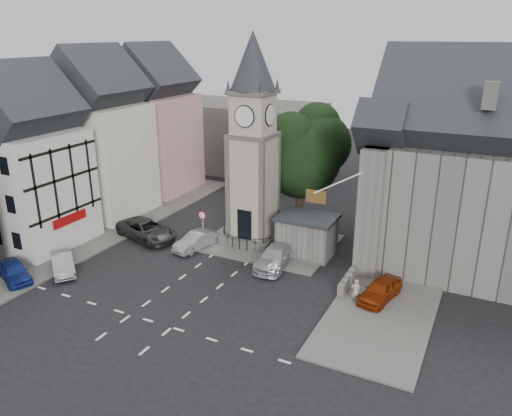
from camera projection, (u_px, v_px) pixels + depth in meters
The scene contains 23 objects.
ground at pixel (201, 282), 34.03m from camera, with size 120.00×120.00×0.00m, color black.
pavement_west at pixel (118, 223), 44.31m from camera, with size 6.00×30.00×0.14m, color #595651.
pavement_east at pixel (403, 269), 35.73m from camera, with size 6.00×26.00×0.14m, color #595651.
central_island at pixel (270, 243), 40.13m from camera, with size 10.00×8.00×0.16m, color #595651.
road_markings at pixel (151, 321), 29.39m from camera, with size 20.00×8.00×0.01m, color silver.
clock_tower at pixel (253, 142), 38.06m from camera, with size 4.86×4.86×16.25m.
stone_shelter at pixel (307, 235), 37.83m from camera, with size 4.30×3.30×3.08m.
town_tree at pixel (301, 147), 41.83m from camera, with size 7.20×7.20×10.80m.
warning_sign_post at pixel (202, 221), 39.28m from camera, with size 0.70×0.19×2.85m.
terrace_pink at pixel (155, 129), 51.83m from camera, with size 8.10×7.60×12.80m.
terrace_cream at pixel (100, 143), 45.07m from camera, with size 8.10×7.60×12.80m.
terrace_tudor at pixel (27, 168), 38.45m from camera, with size 8.10×7.60×12.00m.
backdrop_west at pixel (239, 136), 61.36m from camera, with size 20.00×10.00×8.00m, color #4C4944.
east_building at pixel (472, 181), 34.69m from camera, with size 14.40×11.40×12.60m.
east_boundary_wall at pixel (371, 247), 38.47m from camera, with size 0.40×16.00×0.90m, color #625E5B.
flagpole at pixel (337, 183), 31.71m from camera, with size 3.68×0.10×2.74m.
car_west_blue at pixel (14, 272), 33.98m from camera, with size 1.58×3.93×1.34m, color navy.
car_west_silver at pixel (63, 263), 35.20m from camera, with size 1.39×4.00×1.32m, color #9EA0A5.
car_west_grey at pixel (147, 230), 40.82m from camera, with size 2.62×5.69×1.58m, color #2B2B2D.
car_island_silver at pixel (196, 241), 38.98m from camera, with size 1.40×4.00×1.32m, color #989DA1.
car_island_east at pixel (275, 257), 36.12m from camera, with size 2.01×4.94×1.43m, color #B1B3BA.
car_east_red at pixel (380, 290), 31.52m from camera, with size 1.61×4.01×1.37m, color #8B2807.
pedestrian at pixel (356, 291), 31.18m from camera, with size 0.59×0.38×1.61m, color #ADA38F.
Camera 1 is at (16.89, -25.54, 16.13)m, focal length 35.00 mm.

